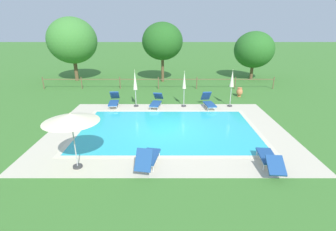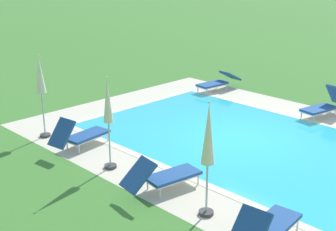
{
  "view_description": "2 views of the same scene",
  "coord_description": "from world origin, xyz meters",
  "px_view_note": "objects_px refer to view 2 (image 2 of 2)",
  "views": [
    {
      "loc": [
        0.01,
        -12.18,
        5.15
      ],
      "look_at": [
        -0.03,
        0.5,
        0.6
      ],
      "focal_mm": 26.5,
      "sensor_mm": 36.0,
      "label": 1
    },
    {
      "loc": [
        -7.78,
        10.73,
        5.13
      ],
      "look_at": [
        1.57,
        1.44,
        0.7
      ],
      "focal_mm": 50.0,
      "sensor_mm": 36.0,
      "label": 2
    }
  ],
  "objects_px": {
    "sun_lounger_north_mid": "(163,176)",
    "patio_umbrella_closed_row_mid_west": "(40,80)",
    "sun_lounger_north_end": "(324,105)",
    "sun_lounger_north_far": "(80,135)",
    "patio_umbrella_closed_row_west": "(108,109)",
    "patio_umbrella_closed_row_centre": "(208,141)",
    "sun_lounger_north_near_steps": "(267,226)",
    "sun_lounger_south_near_corner": "(218,82)"
  },
  "relations": [
    {
      "from": "sun_lounger_north_end",
      "to": "sun_lounger_south_near_corner",
      "type": "height_order",
      "value": "sun_lounger_north_end"
    },
    {
      "from": "patio_umbrella_closed_row_west",
      "to": "patio_umbrella_closed_row_centre",
      "type": "height_order",
      "value": "patio_umbrella_closed_row_centre"
    },
    {
      "from": "patio_umbrella_closed_row_centre",
      "to": "sun_lounger_north_end",
      "type": "bearing_deg",
      "value": -79.61
    },
    {
      "from": "patio_umbrella_closed_row_mid_west",
      "to": "patio_umbrella_closed_row_centre",
      "type": "height_order",
      "value": "patio_umbrella_closed_row_mid_west"
    },
    {
      "from": "sun_lounger_north_near_steps",
      "to": "sun_lounger_north_far",
      "type": "height_order",
      "value": "sun_lounger_north_far"
    },
    {
      "from": "sun_lounger_north_far",
      "to": "sun_lounger_north_end",
      "type": "distance_m",
      "value": 8.31
    },
    {
      "from": "sun_lounger_north_far",
      "to": "sun_lounger_north_end",
      "type": "height_order",
      "value": "sun_lounger_north_end"
    },
    {
      "from": "sun_lounger_north_near_steps",
      "to": "sun_lounger_north_mid",
      "type": "height_order",
      "value": "sun_lounger_north_near_steps"
    },
    {
      "from": "sun_lounger_north_near_steps",
      "to": "patio_umbrella_closed_row_centre",
      "type": "height_order",
      "value": "patio_umbrella_closed_row_centre"
    },
    {
      "from": "sun_lounger_north_far",
      "to": "sun_lounger_north_near_steps",
      "type": "bearing_deg",
      "value": 177.55
    },
    {
      "from": "sun_lounger_north_near_steps",
      "to": "sun_lounger_north_mid",
      "type": "bearing_deg",
      "value": -2.75
    },
    {
      "from": "sun_lounger_north_near_steps",
      "to": "sun_lounger_north_end",
      "type": "height_order",
      "value": "sun_lounger_north_end"
    },
    {
      "from": "sun_lounger_north_near_steps",
      "to": "patio_umbrella_closed_row_west",
      "type": "relative_size",
      "value": 0.81
    },
    {
      "from": "sun_lounger_north_mid",
      "to": "sun_lounger_south_near_corner",
      "type": "height_order",
      "value": "sun_lounger_north_mid"
    },
    {
      "from": "sun_lounger_north_mid",
      "to": "sun_lounger_north_end",
      "type": "height_order",
      "value": "sun_lounger_north_end"
    },
    {
      "from": "patio_umbrella_closed_row_west",
      "to": "patio_umbrella_closed_row_mid_west",
      "type": "relative_size",
      "value": 0.96
    },
    {
      "from": "sun_lounger_north_mid",
      "to": "sun_lounger_north_far",
      "type": "relative_size",
      "value": 1.06
    },
    {
      "from": "sun_lounger_north_far",
      "to": "sun_lounger_south_near_corner",
      "type": "distance_m",
      "value": 7.64
    },
    {
      "from": "patio_umbrella_closed_row_west",
      "to": "patio_umbrella_closed_row_centre",
      "type": "xyz_separation_m",
      "value": [
        -3.27,
        0.01,
        0.06
      ]
    },
    {
      "from": "sun_lounger_north_mid",
      "to": "patio_umbrella_closed_row_mid_west",
      "type": "height_order",
      "value": "patio_umbrella_closed_row_mid_west"
    },
    {
      "from": "patio_umbrella_closed_row_west",
      "to": "sun_lounger_north_far",
      "type": "bearing_deg",
      "value": -7.82
    },
    {
      "from": "sun_lounger_north_end",
      "to": "patio_umbrella_closed_row_west",
      "type": "distance_m",
      "value": 8.07
    },
    {
      "from": "sun_lounger_north_near_steps",
      "to": "patio_umbrella_closed_row_centre",
      "type": "relative_size",
      "value": 0.78
    },
    {
      "from": "sun_lounger_south_near_corner",
      "to": "sun_lounger_north_end",
      "type": "bearing_deg",
      "value": 179.92
    },
    {
      "from": "sun_lounger_south_near_corner",
      "to": "sun_lounger_north_mid",
      "type": "bearing_deg",
      "value": 121.46
    },
    {
      "from": "patio_umbrella_closed_row_mid_west",
      "to": "sun_lounger_north_near_steps",
      "type": "bearing_deg",
      "value": 179.78
    },
    {
      "from": "sun_lounger_north_end",
      "to": "sun_lounger_north_far",
      "type": "bearing_deg",
      "value": 65.19
    },
    {
      "from": "sun_lounger_north_mid",
      "to": "patio_umbrella_closed_row_centre",
      "type": "relative_size",
      "value": 0.81
    },
    {
      "from": "sun_lounger_north_mid",
      "to": "sun_lounger_north_end",
      "type": "xyz_separation_m",
      "value": [
        0.02,
        -7.68,
        0.02
      ]
    },
    {
      "from": "sun_lounger_north_end",
      "to": "patio_umbrella_closed_row_mid_west",
      "type": "xyz_separation_m",
      "value": [
        5.0,
        7.79,
        1.36
      ]
    },
    {
      "from": "sun_lounger_north_near_steps",
      "to": "sun_lounger_north_far",
      "type": "distance_m",
      "value": 6.43
    },
    {
      "from": "sun_lounger_south_near_corner",
      "to": "patio_umbrella_closed_row_centre",
      "type": "bearing_deg",
      "value": 128.09
    },
    {
      "from": "sun_lounger_north_mid",
      "to": "patio_umbrella_closed_row_west",
      "type": "relative_size",
      "value": 0.83
    },
    {
      "from": "sun_lounger_north_far",
      "to": "patio_umbrella_closed_row_centre",
      "type": "xyz_separation_m",
      "value": [
        -4.91,
        0.24,
        1.27
      ]
    },
    {
      "from": "sun_lounger_south_near_corner",
      "to": "patio_umbrella_closed_row_mid_west",
      "type": "distance_m",
      "value": 7.93
    },
    {
      "from": "sun_lounger_north_end",
      "to": "sun_lounger_north_near_steps",
      "type": "bearing_deg",
      "value": 110.58
    },
    {
      "from": "sun_lounger_north_mid",
      "to": "patio_umbrella_closed_row_mid_west",
      "type": "xyz_separation_m",
      "value": [
        5.03,
        0.11,
        1.38
      ]
    },
    {
      "from": "sun_lounger_north_near_steps",
      "to": "sun_lounger_south_near_corner",
      "type": "distance_m",
      "value": 10.92
    },
    {
      "from": "sun_lounger_north_end",
      "to": "patio_umbrella_closed_row_mid_west",
      "type": "distance_m",
      "value": 9.36
    },
    {
      "from": "patio_umbrella_closed_row_west",
      "to": "sun_lounger_north_mid",
      "type": "bearing_deg",
      "value": -177.17
    },
    {
      "from": "sun_lounger_north_far",
      "to": "sun_lounger_north_end",
      "type": "xyz_separation_m",
      "value": [
        -3.49,
        -7.54,
        0.0
      ]
    },
    {
      "from": "sun_lounger_south_near_corner",
      "to": "patio_umbrella_closed_row_centre",
      "type": "height_order",
      "value": "patio_umbrella_closed_row_centre"
    }
  ]
}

